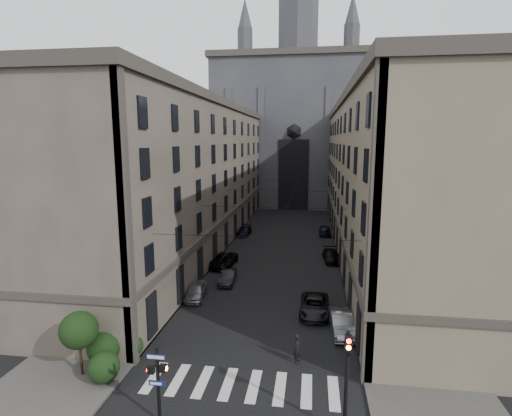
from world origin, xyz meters
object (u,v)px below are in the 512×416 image
at_px(car_right_midnear, 315,306).
at_px(car_right_midfar, 332,256).
at_px(car_left_far, 244,231).
at_px(pedestrian, 298,348).
at_px(traffic_light_right, 347,371).
at_px(car_left_midnear, 228,277).
at_px(car_right_near, 342,323).
at_px(pedestrian_signal_left, 158,378).
at_px(car_left_near, 196,291).
at_px(gothic_tower, 297,122).
at_px(car_left_midfar, 223,260).
at_px(car_right_far, 325,231).

relative_size(car_right_midnear, car_right_midfar, 1.12).
bearing_deg(car_left_far, pedestrian, -71.53).
bearing_deg(traffic_light_right, car_right_midnear, 96.02).
bearing_deg(car_right_midnear, car_left_midnear, 146.07).
bearing_deg(car_right_near, car_left_far, 108.60).
height_order(car_left_far, car_right_midnear, car_right_midnear).
bearing_deg(pedestrian, pedestrian_signal_left, 146.48).
xyz_separation_m(car_left_near, car_right_midnear, (10.40, -1.78, 0.02)).
height_order(gothic_tower, car_right_midnear, gothic_tower).
xyz_separation_m(car_left_midfar, car_right_midfar, (12.03, 3.57, -0.04)).
distance_m(car_left_midnear, car_left_far, 20.01).
bearing_deg(car_right_midnear, pedestrian, -97.09).
bearing_deg(car_right_far, car_right_midfar, -87.62).
xyz_separation_m(traffic_light_right, car_right_far, (0.17, 40.81, -2.60)).
relative_size(car_left_near, car_right_near, 0.89).
xyz_separation_m(gothic_tower, car_right_near, (6.16, -62.67, -17.06)).
height_order(gothic_tower, car_left_far, gothic_tower).
height_order(car_left_far, pedestrian, pedestrian).
distance_m(gothic_tower, car_left_far, 38.49).
height_order(gothic_tower, car_left_midfar, gothic_tower).
relative_size(gothic_tower, car_right_near, 13.02).
relative_size(gothic_tower, pedestrian, 30.59).
bearing_deg(car_left_midfar, car_left_far, 95.67).
bearing_deg(gothic_tower, car_left_midnear, -94.47).
height_order(car_left_midfar, car_right_midfar, car_left_midfar).
bearing_deg(pedestrian_signal_left, gothic_tower, 87.26).
height_order(gothic_tower, pedestrian_signal_left, gothic_tower).
height_order(pedestrian_signal_left, car_left_near, pedestrian_signal_left).
xyz_separation_m(pedestrian_signal_left, car_right_midfar, (9.71, 28.36, -1.68)).
relative_size(pedestrian_signal_left, pedestrian, 2.11).
height_order(pedestrian_signal_left, car_right_near, pedestrian_signal_left).
relative_size(car_left_near, car_left_midnear, 1.03).
xyz_separation_m(car_left_near, car_left_midnear, (1.99, 4.15, -0.04)).
distance_m(traffic_light_right, car_left_midnear, 21.72).
bearing_deg(pedestrian, car_left_near, 58.38).
distance_m(car_left_far, car_right_far, 11.94).
height_order(gothic_tower, car_right_near, gothic_tower).
height_order(traffic_light_right, car_left_far, traffic_light_right).
bearing_deg(car_left_midfar, car_right_far, 59.59).
bearing_deg(car_left_far, car_left_near, -87.32).
bearing_deg(car_left_midnear, car_left_far, 91.83).
height_order(pedestrian_signal_left, car_right_midnear, pedestrian_signal_left).
bearing_deg(gothic_tower, pedestrian_signal_left, -92.74).
height_order(gothic_tower, car_left_near, gothic_tower).
xyz_separation_m(gothic_tower, car_right_midnear, (4.20, -59.77, -17.10)).
xyz_separation_m(traffic_light_right, car_right_near, (0.56, 10.37, -2.55)).
xyz_separation_m(car_right_near, car_right_far, (-0.39, 30.44, -0.05)).
height_order(car_left_near, car_right_midfar, car_left_near).
xyz_separation_m(car_left_near, pedestrian, (9.32, -9.14, 0.27)).
distance_m(car_left_near, car_right_far, 28.41).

